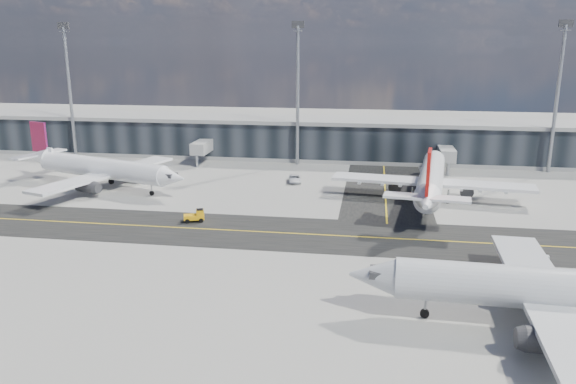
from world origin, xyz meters
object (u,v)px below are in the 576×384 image
airliner_near (567,291)px  service_van (295,179)px  airliner_redtail (431,179)px  airliner_af (100,168)px  baggage_tug (196,216)px

airliner_near → service_van: (-31.26, 50.28, -3.07)m
airliner_near → service_van: airliner_near is taller
airliner_redtail → airliner_near: (7.98, -41.05, 0.03)m
airliner_near → service_van: size_ratio=7.93×
airliner_redtail → service_van: 25.22m
airliner_af → service_van: airliner_af is taller
airliner_near → baggage_tug: size_ratio=12.04×
airliner_af → service_van: size_ratio=7.33×
airliner_near → service_van: bearing=34.1°
airliner_af → baggage_tug: size_ratio=11.14×
service_van → airliner_af: bearing=-174.3°
airliner_af → baggage_tug: bearing=72.7°
airliner_redtail → airliner_near: airliner_near is taller
airliner_near → airliner_af: bearing=59.6°
airliner_af → airliner_redtail: 56.47m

